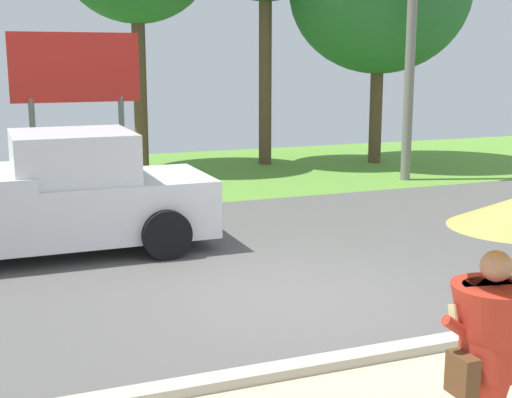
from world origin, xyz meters
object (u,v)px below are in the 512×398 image
object	(u,v)px
utility_pole	(412,11)
monk_pedestrian	(496,333)
pickup_truck	(44,198)
roadside_billboard	(76,80)

from	to	relation	value
utility_pole	monk_pedestrian	bearing A→B (deg)	-120.53
pickup_truck	roadside_billboard	world-z (taller)	roadside_billboard
roadside_billboard	utility_pole	bearing A→B (deg)	-0.67
monk_pedestrian	pickup_truck	size ratio (longest dim) A/B	0.41
monk_pedestrian	roadside_billboard	distance (m)	11.31
pickup_truck	roadside_billboard	size ratio (longest dim) A/B	1.49
pickup_truck	utility_pole	world-z (taller)	utility_pole
pickup_truck	monk_pedestrian	bearing A→B (deg)	-67.42
monk_pedestrian	pickup_truck	world-z (taller)	monk_pedestrian
monk_pedestrian	pickup_truck	bearing A→B (deg)	109.90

